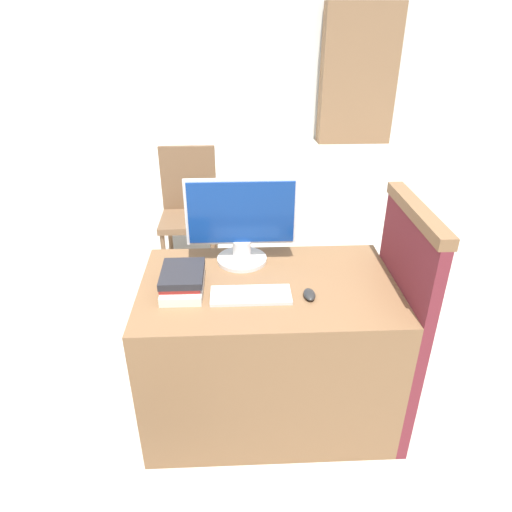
{
  "coord_description": "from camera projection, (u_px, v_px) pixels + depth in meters",
  "views": [
    {
      "loc": [
        -0.14,
        -1.41,
        1.87
      ],
      "look_at": [
        -0.06,
        0.33,
        0.93
      ],
      "focal_mm": 32.0,
      "sensor_mm": 36.0,
      "label": 1
    }
  ],
  "objects": [
    {
      "name": "ground_plane",
      "position": [
        272.0,
        464.0,
        2.14
      ],
      "size": [
        20.0,
        20.0,
        0.0
      ],
      "primitive_type": "plane",
      "color": "#BCB7A8"
    },
    {
      "name": "bookshelf_far",
      "position": [
        358.0,
        76.0,
        6.9
      ],
      "size": [
        1.13,
        0.32,
        2.0
      ],
      "color": "#846042",
      "rests_on": "ground_plane"
    },
    {
      "name": "desk",
      "position": [
        267.0,
        349.0,
        2.28
      ],
      "size": [
        1.18,
        0.74,
        0.77
      ],
      "color": "brown",
      "rests_on": "ground_plane"
    },
    {
      "name": "monitor",
      "position": [
        241.0,
        223.0,
        2.19
      ],
      "size": [
        0.53,
        0.25,
        0.43
      ],
      "color": "silver",
      "rests_on": "desk"
    },
    {
      "name": "keyboard",
      "position": [
        251.0,
        295.0,
        2.0
      ],
      "size": [
        0.35,
        0.15,
        0.02
      ],
      "color": "silver",
      "rests_on": "desk"
    },
    {
      "name": "far_chair",
      "position": [
        189.0,
        204.0,
        3.65
      ],
      "size": [
        0.44,
        0.44,
        0.94
      ],
      "rotation": [
        0.0,
        0.0,
        -0.96
      ],
      "color": "brown",
      "rests_on": "ground_plane"
    },
    {
      "name": "wall_back",
      "position": [
        242.0,
        46.0,
        6.85
      ],
      "size": [
        12.0,
        0.06,
        2.8
      ],
      "color": "white",
      "rests_on": "ground_plane"
    },
    {
      "name": "carrel_divider",
      "position": [
        398.0,
        319.0,
        2.15
      ],
      "size": [
        0.07,
        0.62,
        1.16
      ],
      "color": "maroon",
      "rests_on": "ground_plane"
    },
    {
      "name": "book_stack",
      "position": [
        183.0,
        280.0,
        2.03
      ],
      "size": [
        0.19,
        0.27,
        0.09
      ],
      "color": "silver",
      "rests_on": "desk"
    },
    {
      "name": "mouse",
      "position": [
        309.0,
        294.0,
        1.99
      ],
      "size": [
        0.05,
        0.09,
        0.03
      ],
      "color": "#262626",
      "rests_on": "desk"
    }
  ]
}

